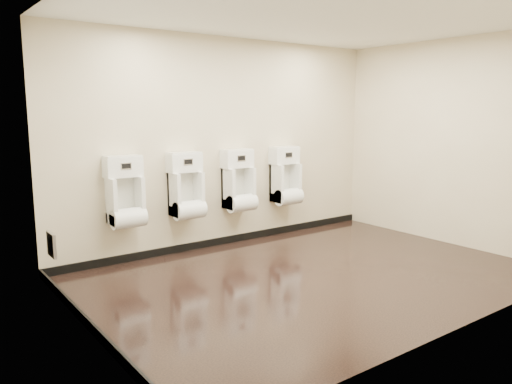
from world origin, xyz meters
TOP-DOWN VIEW (x-y plane):
  - ground at (0.00, 0.00)m, footprint 5.00×3.50m
  - ceiling at (0.00, 0.00)m, footprint 5.00×3.50m
  - back_wall at (0.00, 1.75)m, footprint 5.00×0.02m
  - front_wall at (0.00, -1.75)m, footprint 5.00×0.02m
  - left_wall at (-2.50, 0.00)m, footprint 0.02×3.50m
  - right_wall at (2.50, 0.00)m, footprint 0.02×3.50m
  - tile_overlay_left at (-2.50, 0.00)m, footprint 0.01×3.50m
  - skirting_back at (0.00, 1.74)m, footprint 5.00×0.02m
  - skirting_left at (-2.49, 0.00)m, footprint 0.02×3.50m
  - access_panel at (-2.48, 1.20)m, footprint 0.04×0.25m
  - urinal_0 at (-1.52, 1.60)m, footprint 0.44×0.33m
  - urinal_1 at (-0.72, 1.60)m, footprint 0.44×0.33m
  - urinal_2 at (0.09, 1.60)m, footprint 0.44×0.33m
  - urinal_3 at (0.93, 1.60)m, footprint 0.44×0.33m

SIDE VIEW (x-z plane):
  - ground at x=0.00m, z-range 0.00..0.00m
  - skirting_back at x=0.00m, z-range 0.00..0.10m
  - skirting_left at x=-2.49m, z-range 0.00..0.10m
  - access_panel at x=-2.48m, z-range 0.38..0.62m
  - urinal_0 at x=-1.52m, z-range 0.41..1.24m
  - urinal_1 at x=-0.72m, z-range 0.41..1.24m
  - urinal_2 at x=0.09m, z-range 0.41..1.24m
  - urinal_3 at x=0.93m, z-range 0.41..1.24m
  - back_wall at x=0.00m, z-range 0.00..2.80m
  - front_wall at x=0.00m, z-range 0.00..2.80m
  - left_wall at x=-2.50m, z-range 0.00..2.80m
  - right_wall at x=2.50m, z-range 0.00..2.80m
  - tile_overlay_left at x=-2.50m, z-range 0.00..2.80m
  - ceiling at x=0.00m, z-range 2.80..2.80m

